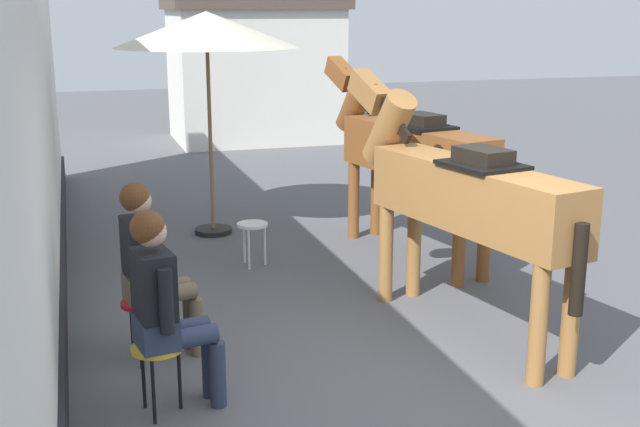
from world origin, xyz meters
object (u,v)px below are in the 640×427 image
object	(u,v)px
cafe_parasol	(207,31)
seated_visitor_near	(164,301)
seated_visitor_far	(150,262)
saddled_horse_near	(462,194)
spare_stool_white	(252,229)
saddled_horse_far	(408,150)

from	to	relation	value
cafe_parasol	seated_visitor_near	bearing A→B (deg)	-103.68
seated_visitor_far	saddled_horse_near	bearing A→B (deg)	-3.16
spare_stool_white	cafe_parasol	bearing A→B (deg)	97.30
saddled_horse_near	saddled_horse_far	size ratio (longest dim) A/B	1.00
spare_stool_white	saddled_horse_far	bearing A→B (deg)	-3.30
seated_visitor_near	seated_visitor_far	xyz separation A→B (m)	(-0.01, 0.87, 0.00)
seated_visitor_far	saddled_horse_far	world-z (taller)	saddled_horse_far
seated_visitor_far	spare_stool_white	distance (m)	2.40
saddled_horse_far	spare_stool_white	bearing A→B (deg)	176.70
cafe_parasol	spare_stool_white	distance (m)	2.40
saddled_horse_near	saddled_horse_far	world-z (taller)	same
seated_visitor_far	saddled_horse_near	xyz separation A→B (m)	(2.48, -0.14, 0.38)
saddled_horse_far	cafe_parasol	size ratio (longest dim) A/B	1.15
seated_visitor_far	saddled_horse_near	distance (m)	2.51
saddled_horse_far	spare_stool_white	world-z (taller)	saddled_horse_far
saddled_horse_far	spare_stool_white	size ratio (longest dim) A/B	6.44
cafe_parasol	saddled_horse_near	bearing A→B (deg)	-68.03
seated_visitor_near	cafe_parasol	distance (m)	4.68
spare_stool_white	seated_visitor_near	bearing A→B (deg)	-112.78
saddled_horse_far	seated_visitor_far	bearing A→B (deg)	-146.37
seated_visitor_far	spare_stool_white	world-z (taller)	seated_visitor_far
saddled_horse_far	cafe_parasol	bearing A→B (deg)	141.61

